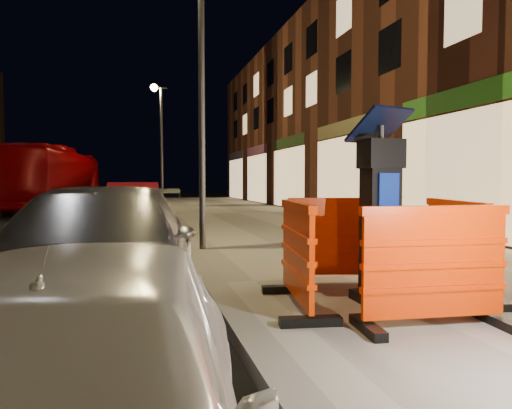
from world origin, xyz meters
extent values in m
plane|color=black|center=(0.00, 0.00, 0.00)|extent=(120.00, 120.00, 0.00)
cube|color=gray|center=(3.00, 0.00, 0.07)|extent=(6.00, 60.00, 0.15)
cube|color=slate|center=(0.00, 0.00, 0.07)|extent=(0.30, 60.00, 0.15)
cube|color=black|center=(1.59, -1.31, 1.13)|extent=(0.72, 0.72, 1.96)
cube|color=#F53200|center=(1.59, -2.26, 0.70)|extent=(1.45, 0.70, 1.09)
cube|color=#F53200|center=(1.59, -0.36, 0.70)|extent=(1.50, 0.88, 1.09)
cube|color=#F53200|center=(0.64, -1.31, 0.70)|extent=(0.77, 1.47, 1.09)
cube|color=#F53200|center=(2.54, -1.31, 0.70)|extent=(0.86, 1.49, 1.09)
imported|color=silver|center=(-1.34, -0.76, 0.00)|extent=(2.39, 4.97, 1.40)
imported|color=maroon|center=(-1.09, 8.44, 0.00)|extent=(1.51, 4.30, 1.42)
imported|color=#900309|center=(-5.14, 19.01, 0.00)|extent=(3.66, 11.31, 3.10)
cylinder|color=#3F3F44|center=(0.25, 3.00, 3.15)|extent=(0.12, 0.12, 6.00)
cylinder|color=#3F3F44|center=(0.25, 18.00, 3.15)|extent=(0.12, 0.12, 6.00)
camera|label=1|loc=(-0.94, -5.74, 1.46)|focal=32.00mm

